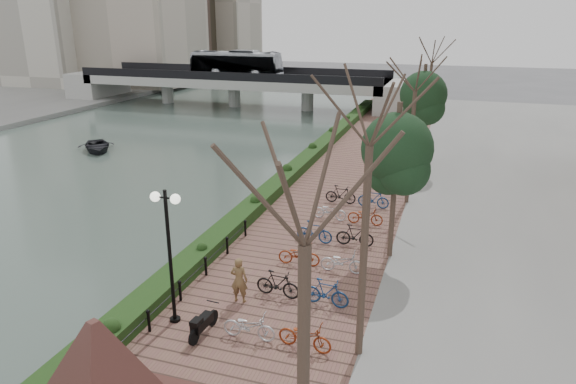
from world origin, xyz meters
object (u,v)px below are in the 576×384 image
at_px(lamppost, 168,228).
at_px(granite_monument, 100,373).
at_px(motorcycle, 204,322).
at_px(pedestrian, 239,280).
at_px(boat, 97,146).

bearing_deg(lamppost, granite_monument, -81.40).
distance_m(motorcycle, pedestrian, 2.27).
bearing_deg(pedestrian, granite_monument, 76.30).
bearing_deg(lamppost, boat, 132.79).
bearing_deg(granite_monument, pedestrian, 82.13).
xyz_separation_m(lamppost, motorcycle, (1.28, -0.41, -2.89)).
relative_size(granite_monument, motorcycle, 3.74).
distance_m(granite_monument, motorcycle, 4.30).
distance_m(lamppost, pedestrian, 3.45).
height_order(granite_monument, motorcycle, granite_monument).
bearing_deg(pedestrian, lamppost, 43.22).
bearing_deg(motorcycle, lamppost, 166.35).
bearing_deg(lamppost, pedestrian, 49.05).
xyz_separation_m(granite_monument, boat, (-19.16, 24.50, -1.55)).
height_order(granite_monument, boat, granite_monument).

